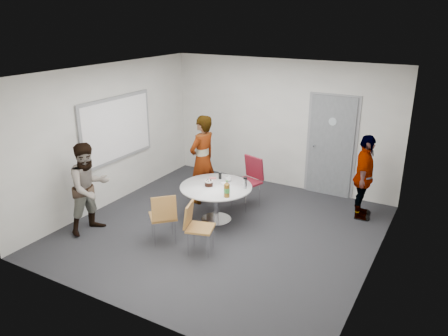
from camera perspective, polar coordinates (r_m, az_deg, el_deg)
The scene contains 15 objects.
floor at distance 7.67m, azimuth -0.19°, elevation -8.09°, with size 5.00×5.00×0.00m, color #232427.
ceiling at distance 6.84m, azimuth -0.21°, elevation 12.34°, with size 5.00×5.00×0.00m, color silver.
wall_back at distance 9.31m, azimuth 7.50°, elevation 5.70°, with size 5.00×5.00×0.00m, color silver.
wall_left at distance 8.61m, azimuth -14.85°, elevation 4.05°, with size 5.00×5.00×0.00m, color silver.
wall_right at distance 6.35m, azimuth 19.79°, elevation -2.03°, with size 5.00×5.00×0.00m, color silver.
wall_front at distance 5.27m, azimuth -13.88°, elevation -5.91°, with size 5.00×5.00×0.00m, color silver.
door at distance 9.04m, azimuth 13.82°, elevation 2.74°, with size 1.02×0.17×2.12m.
whiteboard at distance 8.69m, azimuth -13.81°, elevation 4.98°, with size 0.04×1.90×1.25m.
table at distance 7.76m, azimuth -0.92°, elevation -3.03°, with size 1.28×1.28×0.96m.
chair_near_left at distance 7.10m, azimuth -7.91°, elevation -5.95°, with size 0.60×0.60×0.87m.
chair_near_right at distance 6.81m, azimuth -3.77°, elevation -7.19°, with size 0.52×0.49×0.83m.
chair_far at distance 8.39m, azimuth 3.37°, elevation -1.11°, with size 0.59×0.62×0.98m.
person_main at distance 8.47m, azimuth -2.83°, elevation 1.11°, with size 0.64×0.42×1.75m, color #A5C6EA.
person_left at distance 7.68m, azimuth -17.18°, elevation -2.52°, with size 0.77×0.60×1.58m, color white.
person_right at distance 8.21m, azimuth 17.80°, elevation -1.17°, with size 0.92×0.38×1.57m, color black.
Camera 1 is at (3.37, -5.89, 3.58)m, focal length 35.00 mm.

